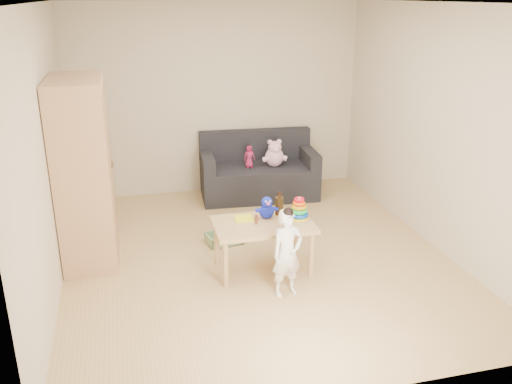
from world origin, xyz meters
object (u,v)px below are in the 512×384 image
object	(u,v)px
sofa	(259,181)
play_table	(263,246)
toddler	(287,254)
wardrobe	(84,171)

from	to	relation	value
sofa	play_table	bearing A→B (deg)	-99.14
play_table	toddler	xyz separation A→B (m)	(0.09, -0.52, 0.15)
wardrobe	toddler	distance (m)	2.29
wardrobe	sofa	xyz separation A→B (m)	(2.20, 1.32, -0.73)
wardrobe	toddler	size ratio (longest dim) A/B	2.30
wardrobe	sofa	world-z (taller)	wardrobe
wardrobe	play_table	world-z (taller)	wardrobe
wardrobe	toddler	xyz separation A→B (m)	(1.80, -1.30, -0.54)
sofa	toddler	size ratio (longest dim) A/B	1.90
wardrobe	play_table	distance (m)	2.00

